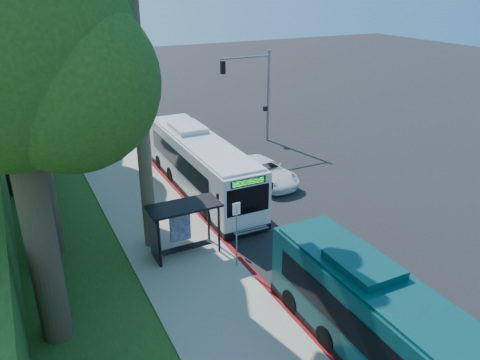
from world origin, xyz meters
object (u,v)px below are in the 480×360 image
white_bus (200,164)px  pickup (265,172)px  bus_shelter (178,220)px  teal_bus (396,336)px

white_bus → pickup: bearing=-7.8°
bus_shelter → teal_bus: bearing=-70.8°
bus_shelter → pickup: bus_shelter is taller
teal_bus → pickup: (4.19, 15.49, -0.93)m
teal_bus → pickup: size_ratio=2.19×
teal_bus → white_bus: bearing=89.8°
bus_shelter → white_bus: size_ratio=0.26×
bus_shelter → white_bus: bearing=59.7°
bus_shelter → teal_bus: 10.51m
bus_shelter → pickup: 9.52m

